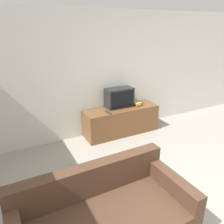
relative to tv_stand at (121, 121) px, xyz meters
The scene contains 6 objects.
wall_back 1.08m from the tv_stand, 132.18° to the left, with size 9.00×0.06×2.60m.
tv_stand is the anchor object (origin of this frame).
television 0.52m from the tv_stand, 94.73° to the left, with size 0.61×0.30×0.43m.
couch 2.74m from the tv_stand, 123.41° to the right, with size 1.86×0.94×0.83m.
book_stack 0.52m from the tv_stand, ahead, with size 0.16×0.20×0.08m.
remote_on_stand 0.51m from the tv_stand, 162.75° to the right, with size 0.07×0.20×0.02m.
Camera 1 is at (-1.97, -1.14, 2.26)m, focal length 35.00 mm.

